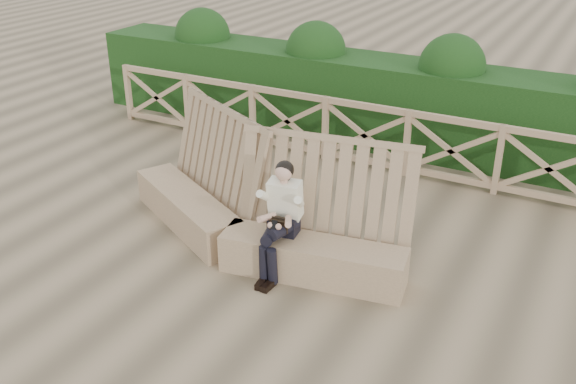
% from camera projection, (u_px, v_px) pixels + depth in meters
% --- Properties ---
extents(ground, '(60.00, 60.00, 0.00)m').
position_uv_depth(ground, '(254.00, 265.00, 7.94)').
color(ground, brown).
rests_on(ground, ground).
extents(bench, '(4.31, 1.72, 1.61)m').
position_uv_depth(bench, '(250.00, 219.00, 8.18)').
color(bench, '#876A4D').
rests_on(bench, ground).
extents(woman, '(0.42, 0.84, 1.40)m').
position_uv_depth(woman, '(281.00, 214.00, 7.53)').
color(woman, black).
rests_on(woman, ground).
extents(guardrail, '(10.10, 0.09, 1.10)m').
position_uv_depth(guardrail, '(364.00, 135.00, 10.47)').
color(guardrail, '#9D7C5B').
rests_on(guardrail, ground).
extents(hedge, '(12.00, 1.20, 1.50)m').
position_uv_depth(hedge, '(391.00, 104.00, 11.33)').
color(hedge, black).
rests_on(hedge, ground).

